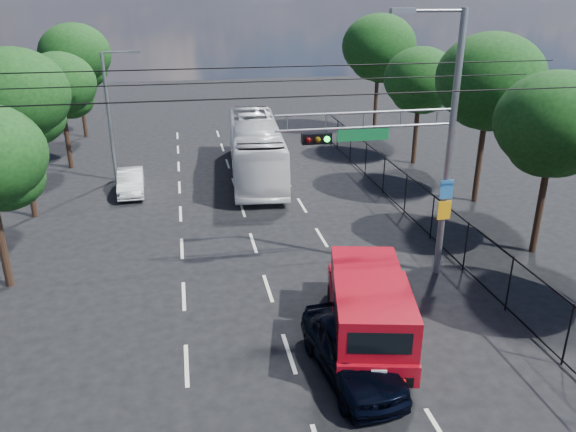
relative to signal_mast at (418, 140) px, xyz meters
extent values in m
cube|color=beige|center=(-8.28, -3.99, -5.24)|extent=(0.12, 2.00, 0.01)
cube|color=beige|center=(-8.28, 0.01, -5.24)|extent=(0.12, 2.00, 0.01)
cube|color=beige|center=(-8.28, 4.01, -5.24)|extent=(0.12, 2.00, 0.01)
cube|color=beige|center=(-8.28, 8.01, -5.24)|extent=(0.12, 2.00, 0.01)
cube|color=beige|center=(-8.28, 12.01, -5.24)|extent=(0.12, 2.00, 0.01)
cube|color=beige|center=(-8.28, 16.01, -5.24)|extent=(0.12, 2.00, 0.01)
cube|color=beige|center=(-8.28, 20.01, -5.24)|extent=(0.12, 2.00, 0.01)
cube|color=beige|center=(-8.28, 24.01, -5.24)|extent=(0.12, 2.00, 0.01)
cube|color=beige|center=(-5.28, -3.99, -5.24)|extent=(0.12, 2.00, 0.01)
cube|color=beige|center=(-5.28, 0.01, -5.24)|extent=(0.12, 2.00, 0.01)
cube|color=beige|center=(-5.28, 4.01, -5.24)|extent=(0.12, 2.00, 0.01)
cube|color=beige|center=(-5.28, 8.01, -5.24)|extent=(0.12, 2.00, 0.01)
cube|color=beige|center=(-5.28, 12.01, -5.24)|extent=(0.12, 2.00, 0.01)
cube|color=beige|center=(-5.28, 16.01, -5.24)|extent=(0.12, 2.00, 0.01)
cube|color=beige|center=(-5.28, 20.01, -5.24)|extent=(0.12, 2.00, 0.01)
cube|color=beige|center=(-5.28, 24.01, -5.24)|extent=(0.12, 2.00, 0.01)
cube|color=beige|center=(-2.28, -3.99, -5.24)|extent=(0.12, 2.00, 0.01)
cube|color=beige|center=(-2.28, 0.01, -5.24)|extent=(0.12, 2.00, 0.01)
cube|color=beige|center=(-2.28, 4.01, -5.24)|extent=(0.12, 2.00, 0.01)
cube|color=beige|center=(-2.28, 8.01, -5.24)|extent=(0.12, 2.00, 0.01)
cube|color=beige|center=(-2.28, 12.01, -5.24)|extent=(0.12, 2.00, 0.01)
cube|color=beige|center=(-2.28, 16.01, -5.24)|extent=(0.12, 2.00, 0.01)
cube|color=beige|center=(-2.28, 20.01, -5.24)|extent=(0.12, 2.00, 0.01)
cube|color=beige|center=(-2.28, 24.01, -5.24)|extent=(0.12, 2.00, 0.01)
cylinder|color=slate|center=(1.22, 0.01, -0.49)|extent=(0.24, 0.24, 9.50)
cylinder|color=slate|center=(0.22, 0.01, 4.16)|extent=(2.00, 0.10, 0.10)
cube|color=slate|center=(-0.88, 0.01, 4.16)|extent=(0.80, 0.25, 0.18)
cylinder|color=slate|center=(-1.88, 0.01, 1.01)|extent=(6.20, 0.08, 0.08)
cylinder|color=slate|center=(-1.88, 0.01, 0.51)|extent=(6.20, 0.08, 0.08)
cube|color=black|center=(-3.58, 0.01, 0.21)|extent=(1.00, 0.28, 0.35)
sphere|color=#3F0505|center=(-3.90, -0.14, 0.21)|extent=(0.20, 0.20, 0.20)
sphere|color=#4C3805|center=(-3.58, -0.14, 0.21)|extent=(0.20, 0.20, 0.20)
sphere|color=#0CE533|center=(-3.26, -0.14, 0.21)|extent=(0.20, 0.20, 0.20)
cube|color=#0D612D|center=(-1.98, 0.01, 0.26)|extent=(1.80, 0.05, 0.40)
cube|color=#2362A7|center=(1.20, -0.13, -1.84)|extent=(0.50, 0.04, 0.70)
cube|color=orange|center=(1.20, -0.13, -2.64)|extent=(0.50, 0.04, 0.70)
cylinder|color=slate|center=(0.62, 0.01, 0.76)|extent=(0.05, 0.05, 0.50)
cylinder|color=slate|center=(-0.68, 0.01, 0.76)|extent=(0.05, 0.05, 0.50)
cylinder|color=slate|center=(-1.98, 0.01, 0.76)|extent=(0.05, 0.05, 0.50)
cylinder|color=slate|center=(-3.28, 0.01, 0.76)|extent=(0.05, 0.05, 0.50)
cylinder|color=slate|center=(-4.58, 0.01, 0.76)|extent=(0.05, 0.05, 0.50)
cylinder|color=slate|center=(-11.78, 14.01, -1.74)|extent=(0.18, 0.18, 7.00)
cylinder|color=slate|center=(-10.98, 14.01, 1.76)|extent=(1.60, 0.09, 0.09)
cube|color=slate|center=(-10.08, 14.01, 1.76)|extent=(0.60, 0.22, 0.15)
cylinder|color=black|center=(-5.28, -1.99, 1.96)|extent=(22.00, 0.04, 0.04)
cylinder|color=black|center=(-5.28, 1.51, 2.36)|extent=(22.00, 0.04, 0.04)
cylinder|color=black|center=(-5.28, 3.01, 1.66)|extent=(22.00, 0.04, 0.04)
cube|color=black|center=(2.32, 4.01, -3.29)|extent=(0.04, 34.00, 0.06)
cube|color=black|center=(2.32, 4.01, -5.09)|extent=(0.04, 34.00, 0.06)
cylinder|color=black|center=(2.32, -5.99, -4.24)|extent=(0.06, 0.06, 2.00)
cylinder|color=black|center=(2.32, -2.99, -4.24)|extent=(0.06, 0.06, 2.00)
cylinder|color=black|center=(2.32, 0.01, -4.24)|extent=(0.06, 0.06, 2.00)
cylinder|color=black|center=(2.32, 3.01, -4.24)|extent=(0.06, 0.06, 2.00)
cylinder|color=black|center=(2.32, 6.01, -4.24)|extent=(0.06, 0.06, 2.00)
cylinder|color=black|center=(2.32, 9.01, -4.24)|extent=(0.06, 0.06, 2.00)
cylinder|color=black|center=(2.32, 12.01, -4.24)|extent=(0.06, 0.06, 2.00)
cylinder|color=black|center=(2.32, 15.01, -4.24)|extent=(0.06, 0.06, 2.00)
cylinder|color=black|center=(2.32, 18.01, -4.24)|extent=(0.06, 0.06, 2.00)
cylinder|color=black|center=(2.32, 21.01, -4.24)|extent=(0.06, 0.06, 2.00)
cylinder|color=black|center=(5.92, 1.01, -3.14)|extent=(0.28, 0.28, 4.20)
ellipsoid|color=black|center=(5.92, 1.01, 0.16)|extent=(4.50, 4.50, 3.83)
ellipsoid|color=black|center=(6.32, 1.31, -0.89)|extent=(3.00, 3.00, 2.40)
ellipsoid|color=black|center=(5.57, 0.81, -0.74)|extent=(2.85, 2.85, 2.28)
cylinder|color=black|center=(6.52, 7.01, -2.86)|extent=(0.28, 0.28, 4.76)
ellipsoid|color=black|center=(6.52, 7.01, 0.88)|extent=(5.10, 5.10, 4.33)
ellipsoid|color=black|center=(6.92, 7.31, -0.31)|extent=(3.40, 3.40, 2.72)
ellipsoid|color=black|center=(6.17, 6.81, -0.14)|extent=(3.23, 3.23, 2.58)
cylinder|color=black|center=(6.12, 14.01, -3.23)|extent=(0.28, 0.28, 4.03)
ellipsoid|color=black|center=(6.12, 14.01, -0.06)|extent=(4.32, 4.32, 3.67)
ellipsoid|color=black|center=(6.52, 14.31, -1.07)|extent=(2.88, 2.88, 2.30)
ellipsoid|color=black|center=(5.77, 13.81, -0.92)|extent=(2.74, 2.74, 2.19)
cylinder|color=black|center=(6.32, 22.01, -2.78)|extent=(0.28, 0.28, 4.93)
ellipsoid|color=black|center=(6.32, 22.01, 1.09)|extent=(5.28, 5.28, 4.49)
ellipsoid|color=black|center=(6.72, 22.31, -0.14)|extent=(3.52, 3.52, 2.82)
ellipsoid|color=black|center=(5.97, 21.81, 0.04)|extent=(3.34, 3.34, 2.68)
cylinder|color=black|center=(-14.48, 2.01, -3.34)|extent=(0.28, 0.28, 3.81)
ellipsoid|color=black|center=(-14.08, 2.31, -1.30)|extent=(2.72, 2.72, 2.18)
cylinder|color=black|center=(-15.08, 9.01, -3.00)|extent=(0.28, 0.28, 4.48)
ellipsoid|color=black|center=(-15.08, 9.01, 0.52)|extent=(4.80, 4.80, 4.08)
ellipsoid|color=black|center=(-14.68, 9.31, -0.60)|extent=(3.20, 3.20, 2.56)
ellipsoid|color=black|center=(-15.43, 8.81, -0.44)|extent=(3.04, 3.04, 2.43)
cylinder|color=black|center=(-14.68, 17.01, -3.28)|extent=(0.28, 0.28, 3.92)
ellipsoid|color=black|center=(-14.68, 17.01, -0.20)|extent=(4.20, 4.20, 3.57)
ellipsoid|color=black|center=(-14.28, 17.31, -1.18)|extent=(2.80, 2.80, 2.24)
ellipsoid|color=black|center=(-15.03, 16.81, -1.04)|extent=(2.66, 2.66, 2.13)
cylinder|color=black|center=(-14.88, 25.01, -2.95)|extent=(0.28, 0.28, 4.59)
ellipsoid|color=black|center=(-14.88, 25.01, 0.66)|extent=(4.92, 4.92, 4.18)
ellipsoid|color=black|center=(-14.48, 25.31, -0.49)|extent=(3.28, 3.28, 2.62)
ellipsoid|color=black|center=(-15.23, 24.81, -0.32)|extent=(3.12, 3.12, 2.49)
cylinder|color=black|center=(-3.35, -1.70, -4.84)|extent=(0.46, 0.85, 0.80)
cylinder|color=black|center=(-1.45, -2.12, -4.84)|extent=(0.46, 0.85, 0.80)
cylinder|color=black|center=(-4.12, -5.15, -4.84)|extent=(0.46, 0.85, 0.80)
cylinder|color=black|center=(-2.22, -5.58, -4.84)|extent=(0.46, 0.85, 0.80)
cube|color=maroon|center=(-2.78, -3.64, -4.53)|extent=(3.36, 6.05, 0.64)
cube|color=maroon|center=(-2.23, -1.12, -4.44)|extent=(2.20, 1.07, 0.63)
cube|color=black|center=(-2.16, -0.82, -4.16)|extent=(2.00, 0.87, 0.35)
cube|color=maroon|center=(-2.50, -2.35, -3.70)|extent=(2.39, 2.18, 1.09)
cube|color=black|center=(-2.69, -3.19, -3.64)|extent=(1.74, 0.44, 0.63)
cube|color=maroon|center=(-3.06, -4.86, -3.62)|extent=(2.71, 3.31, 1.20)
cube|color=black|center=(-2.01, -5.10, -3.58)|extent=(0.34, 1.35, 0.51)
cube|color=black|center=(-4.11, -4.63, -3.58)|extent=(0.34, 1.35, 0.51)
cube|color=black|center=(-3.37, -6.27, -3.58)|extent=(1.63, 0.41, 0.63)
cube|color=black|center=(-3.40, -6.40, -4.67)|extent=(1.81, 0.49, 0.30)
cube|color=silver|center=(-3.41, -6.45, -4.39)|extent=(0.40, 0.12, 0.21)
imported|color=black|center=(-3.78, -5.28, -4.48)|extent=(2.25, 4.62, 1.52)
imported|color=white|center=(-3.87, 13.34, -3.64)|extent=(3.55, 11.66, 3.20)
imported|color=silver|center=(-10.78, 11.58, -4.63)|extent=(1.48, 3.79, 1.23)
camera|label=1|loc=(-7.95, -17.63, 4.74)|focal=35.00mm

